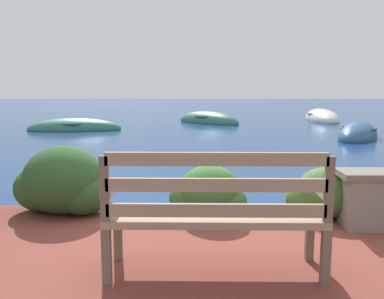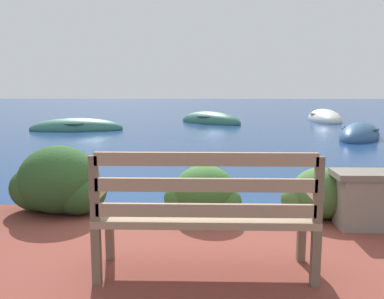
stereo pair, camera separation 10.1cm
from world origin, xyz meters
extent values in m
plane|color=navy|center=(0.00, 0.00, 0.00)|extent=(80.00, 80.00, 0.00)
cube|color=brown|center=(-0.75, -1.48, 0.42)|extent=(0.06, 0.06, 0.40)
cube|color=brown|center=(0.75, -1.48, 0.42)|extent=(0.06, 0.06, 0.40)
cube|color=brown|center=(-0.75, -1.90, 0.42)|extent=(0.06, 0.06, 0.40)
cube|color=brown|center=(0.75, -1.90, 0.42)|extent=(0.06, 0.06, 0.40)
cube|color=gray|center=(0.00, -1.69, 0.65)|extent=(1.56, 0.48, 0.05)
cube|color=gray|center=(0.00, -1.90, 0.75)|extent=(1.48, 0.04, 0.09)
cube|color=gray|center=(0.00, -1.90, 0.93)|extent=(1.48, 0.04, 0.09)
cube|color=gray|center=(0.00, -1.90, 1.10)|extent=(1.48, 0.04, 0.09)
cube|color=brown|center=(-0.75, -1.90, 0.90)|extent=(0.06, 0.04, 0.45)
cube|color=brown|center=(0.75, -1.90, 0.90)|extent=(0.06, 0.04, 0.45)
cube|color=gray|center=(-0.75, -1.69, 0.85)|extent=(0.07, 0.43, 0.05)
cube|color=gray|center=(0.75, -1.69, 0.85)|extent=(0.07, 0.43, 0.05)
ellipsoid|color=#284C23|center=(-1.55, -0.27, 0.58)|extent=(0.85, 0.77, 0.73)
ellipsoid|color=#284C23|center=(-1.79, -0.21, 0.48)|extent=(0.64, 0.58, 0.51)
ellipsoid|color=#284C23|center=(-1.34, -0.31, 0.45)|extent=(0.60, 0.54, 0.47)
ellipsoid|color=#38662D|center=(0.00, -0.40, 0.49)|extent=(0.64, 0.58, 0.55)
ellipsoid|color=#38662D|center=(-0.18, -0.36, 0.41)|extent=(0.48, 0.43, 0.39)
ellipsoid|color=#38662D|center=(0.16, -0.44, 0.40)|extent=(0.45, 0.41, 0.35)
ellipsoid|color=#426B33|center=(1.20, -0.39, 0.48)|extent=(0.62, 0.56, 0.52)
ellipsoid|color=#426B33|center=(1.03, -0.34, 0.41)|extent=(0.46, 0.42, 0.37)
ellipsoid|color=#426B33|center=(1.35, -0.42, 0.39)|extent=(0.43, 0.39, 0.34)
ellipsoid|color=#2D517A|center=(4.54, 7.76, 0.06)|extent=(2.15, 2.68, 0.83)
torus|color=#2D4157|center=(4.54, 7.76, 0.29)|extent=(1.40, 1.40, 0.07)
cube|color=#846647|center=(4.73, 8.08, 0.26)|extent=(0.75, 0.51, 0.04)
cube|color=#846647|center=(4.38, 7.49, 0.26)|extent=(0.75, 0.51, 0.04)
ellipsoid|color=#336B5B|center=(-4.35, 9.80, 0.05)|extent=(3.27, 1.45, 0.73)
torus|color=#304F46|center=(-4.35, 9.80, 0.26)|extent=(1.22, 1.22, 0.07)
cube|color=#846647|center=(-3.88, 9.85, 0.23)|extent=(0.22, 0.88, 0.04)
cube|color=#846647|center=(-4.75, 9.75, 0.23)|extent=(0.22, 0.88, 0.04)
ellipsoid|color=#336B5B|center=(0.30, 12.61, 0.06)|extent=(2.95, 2.80, 0.82)
torus|color=#304F46|center=(0.30, 12.61, 0.29)|extent=(1.60, 1.60, 0.07)
cube|color=#846647|center=(0.63, 12.31, 0.26)|extent=(0.69, 0.75, 0.04)
cube|color=#846647|center=(0.02, 12.85, 0.26)|extent=(0.69, 0.75, 0.04)
ellipsoid|color=silver|center=(5.20, 13.77, 0.07)|extent=(1.31, 3.22, 0.88)
torus|color=gray|center=(5.20, 13.77, 0.31)|extent=(1.26, 1.26, 0.07)
cube|color=#846647|center=(5.19, 13.30, 0.28)|extent=(0.97, 0.15, 0.04)
cube|color=#846647|center=(5.21, 14.17, 0.28)|extent=(0.97, 0.15, 0.04)
camera|label=1|loc=(-0.12, -4.68, 1.60)|focal=40.00mm
camera|label=2|loc=(-0.02, -4.68, 1.60)|focal=40.00mm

